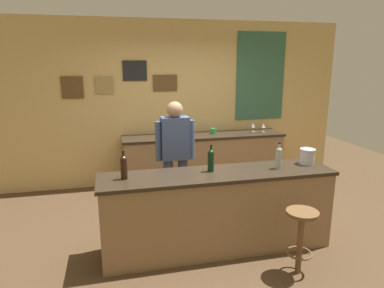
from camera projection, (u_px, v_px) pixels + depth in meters
ground_plane at (207, 231)px, 4.39m from camera, size 10.00×10.00×0.00m
back_wall at (178, 102)px, 5.98m from camera, size 6.00×0.09×2.80m
bar_counter at (218, 211)px, 3.90m from camera, size 2.63×0.60×0.92m
side_counter at (204, 160)px, 5.93m from camera, size 2.77×0.56×0.90m
bartender at (175, 153)px, 4.52m from camera, size 0.52×0.21×1.62m
bar_stool at (301, 231)px, 3.43m from camera, size 0.32×0.32×0.68m
wine_bottle_a at (124, 166)px, 3.56m from camera, size 0.07×0.07×0.31m
wine_bottle_b at (211, 159)px, 3.81m from camera, size 0.07×0.07×0.31m
wine_bottle_c at (279, 157)px, 3.91m from camera, size 0.07×0.07×0.31m
ice_bucket at (307, 156)px, 4.09m from camera, size 0.19×0.19×0.19m
wine_glass_a at (185, 129)px, 5.75m from camera, size 0.07×0.07×0.16m
wine_glass_b at (253, 126)px, 6.05m from camera, size 0.07×0.07×0.16m
wine_glass_c at (263, 126)px, 6.02m from camera, size 0.07×0.07×0.16m
coffee_mug at (213, 131)px, 5.91m from camera, size 0.13×0.08×0.09m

